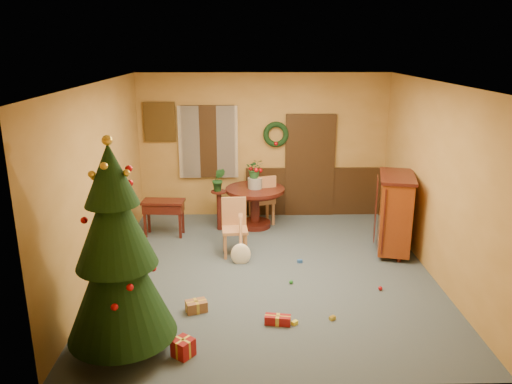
{
  "coord_description": "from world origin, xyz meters",
  "views": [
    {
      "loc": [
        -0.35,
        -7.15,
        3.43
      ],
      "look_at": [
        -0.19,
        0.4,
        1.18
      ],
      "focal_mm": 35.0,
      "sensor_mm": 36.0,
      "label": 1
    }
  ],
  "objects_px": {
    "dining_table": "(255,200)",
    "chair_near": "(234,224)",
    "sideboard": "(395,211)",
    "christmas_tree": "(117,255)",
    "writing_desk": "(164,209)"
  },
  "relations": [
    {
      "from": "dining_table",
      "to": "writing_desk",
      "type": "relative_size",
      "value": 1.44
    },
    {
      "from": "chair_near",
      "to": "dining_table",
      "type": "bearing_deg",
      "value": 73.78
    },
    {
      "from": "dining_table",
      "to": "writing_desk",
      "type": "xyz_separation_m",
      "value": [
        -1.69,
        -0.42,
        -0.04
      ]
    },
    {
      "from": "dining_table",
      "to": "sideboard",
      "type": "bearing_deg",
      "value": -28.55
    },
    {
      "from": "dining_table",
      "to": "chair_near",
      "type": "relative_size",
      "value": 1.19
    },
    {
      "from": "christmas_tree",
      "to": "chair_near",
      "type": "bearing_deg",
      "value": 66.47
    },
    {
      "from": "sideboard",
      "to": "christmas_tree",
      "type": "bearing_deg",
      "value": -144.37
    },
    {
      "from": "chair_near",
      "to": "sideboard",
      "type": "relative_size",
      "value": 0.71
    },
    {
      "from": "christmas_tree",
      "to": "writing_desk",
      "type": "distance_m",
      "value": 3.72
    },
    {
      "from": "christmas_tree",
      "to": "sideboard",
      "type": "relative_size",
      "value": 1.87
    },
    {
      "from": "christmas_tree",
      "to": "sideboard",
      "type": "xyz_separation_m",
      "value": [
        3.92,
        2.81,
        -0.48
      ]
    },
    {
      "from": "writing_desk",
      "to": "sideboard",
      "type": "relative_size",
      "value": 0.58
    },
    {
      "from": "dining_table",
      "to": "christmas_tree",
      "type": "relative_size",
      "value": 0.45
    },
    {
      "from": "dining_table",
      "to": "chair_near",
      "type": "height_order",
      "value": "chair_near"
    },
    {
      "from": "dining_table",
      "to": "sideboard",
      "type": "distance_m",
      "value": 2.66
    }
  ]
}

